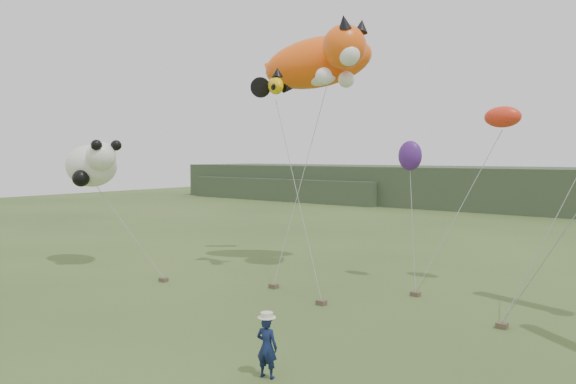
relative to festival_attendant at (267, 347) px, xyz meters
The scene contains 8 objects.
ground 2.23m from the festival_attendant, 149.65° to the left, with size 120.00×120.00×0.00m, color #385123.
headland 46.04m from the festival_attendant, 96.16° to the left, with size 90.00×13.00×4.00m.
festival_attendant is the anchor object (origin of this frame).
sandbag_anchors 7.49m from the festival_attendant, 114.03° to the left, with size 13.16×4.39×0.17m.
cat_kite 15.54m from the festival_attendant, 118.72° to the left, with size 6.61×4.68×3.12m.
fish_kite 13.79m from the festival_attendant, 129.46° to the left, with size 2.52×1.64×1.23m.
panda_kite 16.26m from the festival_attendant, 160.86° to the left, with size 3.46×2.24×2.15m.
misc_kites 12.86m from the festival_attendant, 90.30° to the left, with size 4.39×2.01×2.49m.
Camera 1 is at (10.02, -10.77, 5.13)m, focal length 35.00 mm.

